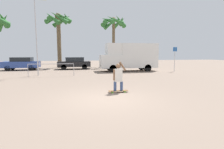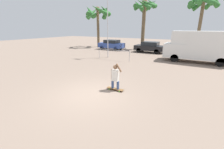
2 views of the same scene
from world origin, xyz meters
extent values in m
plane|color=gray|center=(0.00, 0.00, 0.00)|extent=(80.00, 80.00, 0.00)
cube|color=brown|center=(0.85, 1.12, 0.08)|extent=(0.98, 0.25, 0.02)
cylinder|color=#66C633|center=(0.54, 1.02, 0.04)|extent=(0.08, 0.03, 0.08)
cylinder|color=#66C633|center=(0.54, 1.22, 0.04)|extent=(0.08, 0.03, 0.08)
cylinder|color=#66C633|center=(1.16, 1.02, 0.04)|extent=(0.08, 0.03, 0.08)
cylinder|color=#66C633|center=(1.16, 1.22, 0.04)|extent=(0.08, 0.03, 0.08)
cylinder|color=#384C7A|center=(0.69, 1.12, 0.32)|extent=(0.14, 0.14, 0.45)
cylinder|color=#384C7A|center=(1.02, 1.12, 0.32)|extent=(0.14, 0.14, 0.45)
cube|color=silver|center=(0.85, 1.12, 0.85)|extent=(0.36, 0.22, 0.61)
sphere|color=brown|center=(0.85, 1.12, 1.32)|extent=(0.23, 0.23, 0.23)
cylinder|color=brown|center=(0.64, 1.12, 0.89)|extent=(0.09, 0.09, 0.55)
cylinder|color=brown|center=(1.06, 1.12, 1.29)|extent=(0.36, 0.09, 0.45)
cylinder|color=black|center=(2.52, 10.33, 0.38)|extent=(0.77, 0.28, 0.77)
cylinder|color=black|center=(2.52, 12.08, 0.38)|extent=(0.77, 0.28, 0.77)
cylinder|color=black|center=(6.31, 10.33, 0.38)|extent=(0.77, 0.28, 0.77)
cylinder|color=black|center=(6.31, 12.08, 0.38)|extent=(0.77, 0.28, 0.77)
cube|color=white|center=(2.43, 11.21, 1.07)|extent=(2.14, 2.03, 1.36)
cube|color=black|center=(2.00, 11.21, 1.34)|extent=(0.04, 1.73, 0.68)
cube|color=white|center=(5.48, 11.21, 1.68)|extent=(3.97, 2.03, 2.59)
cube|color=white|center=(2.75, 11.21, 2.36)|extent=(1.50, 1.87, 1.22)
cylinder|color=black|center=(-2.59, 14.00, 0.31)|extent=(0.63, 0.22, 0.63)
cylinder|color=black|center=(-2.59, 15.61, 0.31)|extent=(0.63, 0.22, 0.63)
cylinder|color=black|center=(-0.18, 14.00, 0.31)|extent=(0.63, 0.22, 0.63)
cylinder|color=black|center=(-0.18, 15.61, 0.31)|extent=(0.63, 0.22, 0.63)
cube|color=black|center=(-1.38, 14.81, 0.63)|extent=(3.87, 1.83, 0.63)
cube|color=black|center=(-1.29, 14.81, 1.20)|extent=(2.13, 1.61, 0.50)
cylinder|color=black|center=(-8.54, 13.92, 0.30)|extent=(0.61, 0.22, 0.61)
cylinder|color=black|center=(-8.54, 15.48, 0.30)|extent=(0.61, 0.22, 0.61)
cylinder|color=black|center=(-6.12, 13.92, 0.30)|extent=(0.61, 0.22, 0.61)
cylinder|color=black|center=(-6.12, 15.48, 0.30)|extent=(0.61, 0.22, 0.61)
cube|color=#2D4793|center=(-7.33, 14.70, 0.65)|extent=(3.90, 1.78, 0.70)
cube|color=black|center=(-7.23, 14.70, 1.24)|extent=(2.14, 1.57, 0.47)
cylinder|color=brown|center=(4.14, 17.52, 3.31)|extent=(0.40, 0.40, 6.63)
cone|color=#2D6B2D|center=(5.06, 18.21, 6.30)|extent=(1.91, 2.24, 1.66)
cone|color=#2D6B2D|center=(3.90, 18.64, 6.23)|extent=(2.33, 1.10, 1.85)
cone|color=#2D6B2D|center=(3.31, 18.31, 6.32)|extent=(2.08, 2.14, 1.58)
cone|color=#2D6B2D|center=(3.02, 17.76, 6.42)|extent=(1.12, 2.46, 1.29)
cone|color=#2D6B2D|center=(3.18, 16.89, 6.41)|extent=(1.84, 2.35, 1.32)
cone|color=#2D6B2D|center=(4.11, 16.37, 6.36)|extent=(2.38, 0.70, 1.47)
cone|color=#2D6B2D|center=(4.90, 16.66, 6.29)|extent=(2.15, 2.02, 1.69)
cylinder|color=brown|center=(-3.32, 17.47, 3.37)|extent=(0.53, 0.53, 6.74)
sphere|color=brown|center=(-3.32, 17.47, 6.74)|extent=(0.85, 0.85, 0.85)
cone|color=#2D6B2D|center=(-2.21, 17.20, 6.56)|extent=(1.18, 2.44, 1.23)
cone|color=#2D6B2D|center=(-2.72, 18.44, 6.45)|extent=(2.31, 1.75, 1.56)
cone|color=#2D6B2D|center=(-3.17, 18.60, 6.34)|extent=(2.26, 0.91, 1.86)
cone|color=#2D6B2D|center=(-4.14, 18.25, 6.47)|extent=(2.07, 2.13, 1.50)
cone|color=#2D6B2D|center=(-4.43, 17.28, 6.54)|extent=(1.02, 2.43, 1.28)
cone|color=#2D6B2D|center=(-3.92, 16.51, 6.35)|extent=(2.21, 1.72, 1.83)
cone|color=#2D6B2D|center=(-3.08, 16.36, 6.40)|extent=(2.36, 1.09, 1.70)
cone|color=#2D6B2D|center=(-2.61, 16.58, 6.50)|extent=(2.23, 1.96, 1.41)
cylinder|color=brown|center=(-10.89, 16.34, 3.11)|extent=(0.43, 0.43, 6.22)
sphere|color=brown|center=(-10.89, 16.34, 6.22)|extent=(0.69, 0.69, 0.69)
cone|color=#2D6B2D|center=(-9.49, 16.41, 5.91)|extent=(0.93, 2.93, 1.76)
cone|color=#2D6B2D|center=(-9.97, 17.39, 5.73)|extent=(2.57, 2.40, 2.26)
cone|color=#2D6B2D|center=(-11.28, 17.68, 5.83)|extent=(2.95, 1.54, 1.99)
cone|color=#2D6B2D|center=(-12.23, 16.76, 5.70)|extent=(1.55, 2.79, 2.36)
cone|color=#2D6B2D|center=(-12.09, 15.62, 5.86)|extent=(2.15, 2.86, 1.91)
cone|color=#2D6B2D|center=(-11.49, 15.07, 5.73)|extent=(2.81, 1.87, 2.26)
cone|color=#2D6B2D|center=(-9.81, 15.45, 5.87)|extent=(2.43, 2.72, 1.87)
cylinder|color=#B7B7BC|center=(-4.39, 8.90, 3.49)|extent=(0.09, 0.09, 6.98)
cylinder|color=#99999E|center=(-3.17, 8.02, 1.05)|extent=(3.62, 0.05, 0.05)
cylinder|color=#99999E|center=(-4.98, 8.02, 0.53)|extent=(0.04, 0.04, 1.05)
cylinder|color=#99999E|center=(-1.36, 8.02, 0.53)|extent=(0.04, 0.04, 1.05)
camera|label=1|loc=(-1.15, -7.08, 1.91)|focal=28.00mm
camera|label=2|loc=(4.50, -5.53, 3.30)|focal=24.00mm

